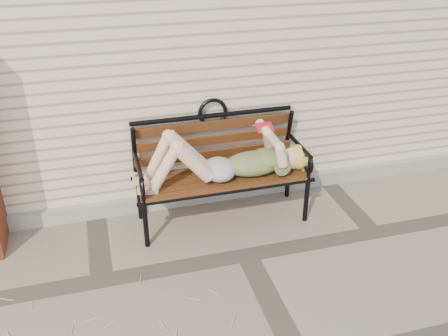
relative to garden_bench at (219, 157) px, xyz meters
name	(u,v)px	position (x,y,z in m)	size (l,w,h in m)	color
ground	(247,255)	(0.06, -0.71, -0.63)	(80.00, 80.00, 0.00)	gray
house_wall	(176,14)	(0.06, 2.29, 0.87)	(8.00, 4.00, 3.00)	beige
foundation_strip	(219,193)	(0.06, 0.26, -0.56)	(8.00, 0.10, 0.15)	#A7A397
garden_bench	(219,157)	(0.00, 0.00, 0.00)	(1.74, 0.69, 1.13)	black
reading_woman	(225,159)	(0.01, -0.14, 0.04)	(1.64, 0.37, 0.52)	#0A444B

